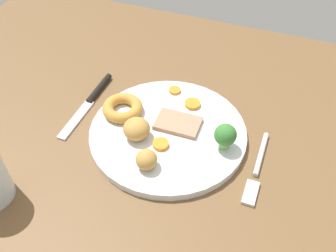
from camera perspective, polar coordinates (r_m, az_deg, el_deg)
The scene contains 12 objects.
dining_table at distance 66.81cm, azimuth 1.22°, elevation -3.57°, with size 120.00×84.00×3.60cm, color brown.
dinner_plate at distance 66.09cm, azimuth -0.00°, elevation -1.04°, with size 27.27×27.27×1.40cm, color white.
meat_slice_main at distance 66.24cm, azimuth 1.51°, elevation 0.43°, with size 7.73×5.19×0.80cm, color tan.
yorkshire_pudding at distance 68.65cm, azimuth -6.85°, elevation 2.72°, with size 7.30×7.30×2.02cm, color #C68938.
roast_potato_left at distance 63.48cm, azimuth -4.75°, elevation -0.44°, with size 4.54×4.56×3.62cm, color #BC8C42.
roast_potato_right at distance 59.18cm, azimuth -3.27°, elevation -5.07°, with size 3.43×3.54×3.21cm, color #BC8C42.
carrot_coin_front at distance 70.21cm, azimuth 3.42°, elevation 3.42°, with size 2.92×2.92×0.64cm, color orange.
carrot_coin_back at distance 62.90cm, azimuth -1.12°, elevation -2.76°, with size 2.69×2.69×0.66cm, color orange.
carrot_coin_side at distance 73.02cm, azimuth 1.01°, elevation 5.39°, with size 2.28×2.28×0.52cm, color orange.
broccoli_floret at distance 61.73cm, azimuth 8.62°, elevation -1.44°, with size 3.70×3.70×4.67cm.
fork at distance 62.88cm, azimuth 13.25°, elevation -6.34°, with size 2.01×15.25×0.90cm.
knife at distance 74.40cm, azimuth -11.49°, elevation 3.99°, with size 1.73×18.50×1.20cm.
Camera 1 is at (-14.39, 41.53, 52.12)cm, focal length 40.48 mm.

